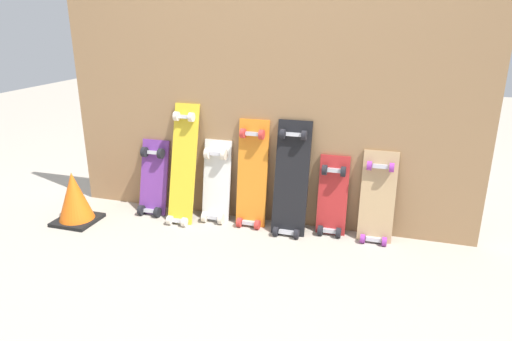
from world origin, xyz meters
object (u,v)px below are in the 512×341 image
at_px(skateboard_white, 216,185).
at_px(skateboard_black, 291,184).
at_px(traffic_cone, 75,198).
at_px(skateboard_yellow, 183,169).
at_px(skateboard_red, 332,200).
at_px(skateboard_natural, 377,203).
at_px(skateboard_orange, 252,179).
at_px(skateboard_purple, 153,182).

relative_size(skateboard_white, skateboard_black, 0.78).
distance_m(skateboard_black, traffic_cone, 1.44).
bearing_deg(skateboard_yellow, traffic_cone, -158.05).
height_order(skateboard_red, skateboard_natural, skateboard_natural).
bearing_deg(skateboard_orange, skateboard_natural, 0.25).
bearing_deg(skateboard_yellow, skateboard_purple, 171.72).
bearing_deg(skateboard_red, skateboard_white, -178.62).
bearing_deg(skateboard_yellow, skateboard_white, 13.96).
bearing_deg(skateboard_white, skateboard_natural, 0.36).
distance_m(skateboard_black, skateboard_red, 0.28).
height_order(skateboard_red, traffic_cone, skateboard_red).
bearing_deg(skateboard_red, skateboard_purple, -178.38).
height_order(skateboard_white, skateboard_orange, skateboard_orange).
relative_size(skateboard_white, traffic_cone, 1.71).
relative_size(skateboard_yellow, skateboard_red, 1.49).
height_order(skateboard_purple, traffic_cone, skateboard_purple).
bearing_deg(skateboard_natural, skateboard_orange, -179.75).
distance_m(skateboard_purple, skateboard_black, 0.99).
height_order(skateboard_yellow, skateboard_white, skateboard_yellow).
xyz_separation_m(skateboard_yellow, skateboard_red, (0.99, 0.07, -0.13)).
bearing_deg(skateboard_red, skateboard_orange, -178.31).
xyz_separation_m(skateboard_white, traffic_cone, (-0.89, -0.32, -0.07)).
relative_size(skateboard_white, skateboard_natural, 0.96).
relative_size(skateboard_purple, traffic_cone, 1.62).
distance_m(skateboard_purple, skateboard_red, 1.24).
bearing_deg(traffic_cone, skateboard_white, 20.10).
bearing_deg(skateboard_black, skateboard_red, 10.15).
bearing_deg(skateboard_natural, skateboard_yellow, -177.30).
bearing_deg(skateboard_black, traffic_cone, -168.09).
height_order(skateboard_yellow, traffic_cone, skateboard_yellow).
height_order(skateboard_purple, skateboard_orange, skateboard_orange).
height_order(skateboard_purple, skateboard_natural, skateboard_natural).
relative_size(skateboard_purple, skateboard_black, 0.73).
xyz_separation_m(skateboard_red, skateboard_natural, (0.27, -0.01, 0.02)).
relative_size(skateboard_yellow, traffic_cone, 2.39).
bearing_deg(skateboard_purple, skateboard_white, 2.02).
distance_m(skateboard_yellow, skateboard_black, 0.73).
bearing_deg(skateboard_black, skateboard_orange, 173.45).
xyz_separation_m(skateboard_yellow, skateboard_natural, (1.27, 0.06, -0.11)).
xyz_separation_m(skateboard_yellow, skateboard_orange, (0.47, 0.06, -0.04)).
distance_m(skateboard_orange, traffic_cone, 1.19).
bearing_deg(skateboard_orange, skateboard_purple, -178.43).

